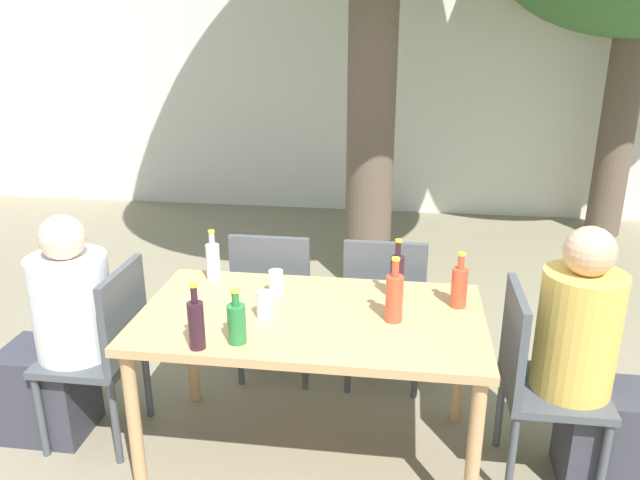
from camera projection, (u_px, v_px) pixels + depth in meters
ground_plane at (312, 453)px, 3.08m from camera, size 30.00×30.00×0.00m
cafe_building_wall at (371, 82)px, 6.58m from camera, size 10.00×0.08×2.80m
dining_table_front at (311, 330)px, 2.86m from camera, size 1.56×0.87×0.77m
patio_chair_0 at (106, 344)px, 3.04m from camera, size 0.44×0.44×0.93m
patio_chair_1 at (536, 375)px, 2.77m from camera, size 0.44×0.44×0.93m
patio_chair_2 at (275, 296)px, 3.57m from camera, size 0.44×0.44×0.93m
patio_chair_3 at (384, 302)px, 3.49m from camera, size 0.44×0.44×0.93m
person_seated_0 at (60, 341)px, 3.07m from camera, size 0.59×0.37×1.18m
person_seated_1 at (592, 375)px, 2.74m from camera, size 0.57×0.34×1.23m
soda_bottle_0 at (394, 297)px, 2.73m from camera, size 0.08×0.08×0.30m
soda_bottle_1 at (459, 286)px, 2.87m from camera, size 0.07×0.07×0.27m
wine_bottle_2 at (196, 323)px, 2.50m from camera, size 0.07×0.07×0.28m
green_bottle_3 at (237, 322)px, 2.55m from camera, size 0.08×0.08×0.24m
wine_bottle_4 at (397, 276)px, 2.95m from camera, size 0.07×0.07×0.30m
water_bottle_5 at (213, 260)px, 3.17m from camera, size 0.07×0.07×0.26m
drinking_glass_0 at (265, 305)px, 2.77m from camera, size 0.08×0.08×0.12m
drinking_glass_1 at (276, 283)px, 3.00m from camera, size 0.07×0.07×0.13m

